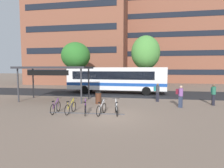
{
  "coord_description": "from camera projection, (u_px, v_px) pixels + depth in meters",
  "views": [
    {
      "loc": [
        2.16,
        -11.55,
        3.03
      ],
      "look_at": [
        -0.66,
        5.11,
        1.65
      ],
      "focal_mm": 29.63,
      "sensor_mm": 36.0,
      "label": 1
    }
  ],
  "objects": [
    {
      "name": "building_left_wing",
      "position": [
        81.0,
        36.0,
        39.14
      ],
      "size": [
        19.43,
        12.52,
        19.86
      ],
      "color": "brown",
      "rests_on": "ground"
    },
    {
      "name": "trash_bin",
      "position": [
        98.0,
        98.0,
        16.1
      ],
      "size": [
        0.55,
        0.55,
        1.03
      ],
      "color": "#4C2819",
      "rests_on": "ground"
    },
    {
      "name": "city_bus",
      "position": [
        117.0,
        79.0,
        22.87
      ],
      "size": [
        12.11,
        2.99,
        3.2
      ],
      "rotation": [
        0.0,
        0.0,
        -0.03
      ],
      "color": "white",
      "rests_on": "ground"
    },
    {
      "name": "commuter_teal_pack_1",
      "position": [
        157.0,
        91.0,
        17.06
      ],
      "size": [
        0.53,
        0.35,
        1.7
      ],
      "rotation": [
        0.0,
        0.0,
        0.04
      ],
      "color": "black",
      "rests_on": "ground"
    },
    {
      "name": "commuter_maroon_pack_0",
      "position": [
        180.0,
        95.0,
        14.45
      ],
      "size": [
        0.6,
        0.54,
        1.74
      ],
      "rotation": [
        0.0,
        0.0,
        5.7
      ],
      "color": "#2D3851",
      "rests_on": "ground"
    },
    {
      "name": "ground",
      "position": [
        109.0,
        116.0,
        11.96
      ],
      "size": [
        200.0,
        200.0,
        0.0
      ],
      "primitive_type": "plane",
      "color": "#7A6656"
    },
    {
      "name": "parked_bicycle_purple_2",
      "position": [
        85.0,
        109.0,
        12.37
      ],
      "size": [
        0.65,
        1.67,
        0.99
      ],
      "rotation": [
        0.0,
        0.0,
        1.85
      ],
      "color": "black",
      "rests_on": "ground"
    },
    {
      "name": "street_tree_1",
      "position": [
        76.0,
        56.0,
        27.42
      ],
      "size": [
        4.27,
        4.27,
        6.97
      ],
      "color": "brown",
      "rests_on": "ground"
    },
    {
      "name": "parked_bicycle_yellow_1",
      "position": [
        71.0,
        108.0,
        12.58
      ],
      "size": [
        0.52,
        1.72,
        0.99
      ],
      "rotation": [
        0.0,
        0.0,
        1.51
      ],
      "color": "black",
      "rests_on": "ground"
    },
    {
      "name": "bus_lane_asphalt",
      "position": [
        125.0,
        93.0,
        22.84
      ],
      "size": [
        80.0,
        7.2,
        0.01
      ],
      "primitive_type": "cube",
      "color": "#232326",
      "rests_on": "ground"
    },
    {
      "name": "parked_bicycle_white_4",
      "position": [
        116.0,
        109.0,
        12.33
      ],
      "size": [
        0.58,
        1.69,
        0.99
      ],
      "rotation": [
        0.0,
        0.0,
        1.8
      ],
      "color": "black",
      "rests_on": "ground"
    },
    {
      "name": "parked_bicycle_purple_0",
      "position": [
        56.0,
        107.0,
        12.71
      ],
      "size": [
        0.52,
        1.72,
        0.99
      ],
      "rotation": [
        0.0,
        0.0,
        1.64
      ],
      "color": "black",
      "rests_on": "ground"
    },
    {
      "name": "bike_rack",
      "position": [
        86.0,
        112.0,
        12.5
      ],
      "size": [
        5.22,
        0.38,
        0.7
      ],
      "rotation": [
        0.0,
        0.0,
        0.06
      ],
      "color": "#47474C",
      "rests_on": "ground"
    },
    {
      "name": "street_tree_0",
      "position": [
        146.0,
        53.0,
        25.94
      ],
      "size": [
        4.0,
        4.0,
        7.67
      ],
      "color": "brown",
      "rests_on": "ground"
    },
    {
      "name": "commuter_teal_pack_2",
      "position": [
        213.0,
        93.0,
        15.35
      ],
      "size": [
        0.37,
        0.55,
        1.79
      ],
      "rotation": [
        0.0,
        0.0,
        4.61
      ],
      "color": "black",
      "rests_on": "ground"
    },
    {
      "name": "building_right_wing",
      "position": [
        169.0,
        41.0,
        44.4
      ],
      "size": [
        25.36,
        12.82,
        19.59
      ],
      "color": "brown",
      "rests_on": "ground"
    },
    {
      "name": "parked_bicycle_silver_3",
      "position": [
        101.0,
        109.0,
        12.24
      ],
      "size": [
        0.52,
        1.71,
        0.99
      ],
      "rotation": [
        0.0,
        0.0,
        1.42
      ],
      "color": "black",
      "rests_on": "ground"
    },
    {
      "name": "transit_shelter",
      "position": [
        54.0,
        69.0,
        17.59
      ],
      "size": [
        6.89,
        3.44,
        3.25
      ],
      "rotation": [
        0.0,
        0.0,
        0.03
      ],
      "color": "#38383D",
      "rests_on": "ground"
    }
  ]
}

